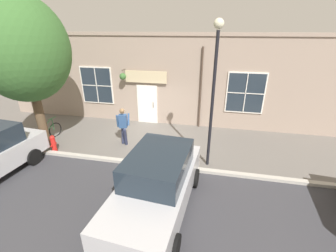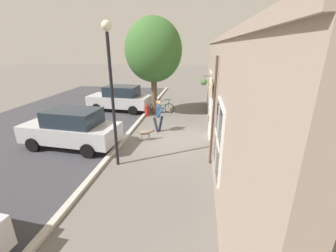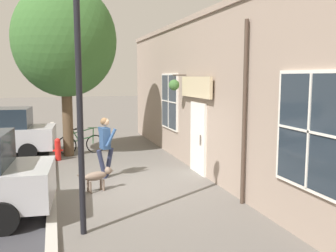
% 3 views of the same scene
% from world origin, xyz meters
% --- Properties ---
extents(ground_plane, '(90.00, 90.00, 0.00)m').
position_xyz_m(ground_plane, '(0.00, 0.00, 0.00)').
color(ground_plane, '#66605B').
extents(curb_and_road, '(10.10, 28.00, 0.12)m').
position_xyz_m(curb_and_road, '(5.85, 0.00, 0.02)').
color(curb_and_road, '#B2ADA3').
rests_on(curb_and_road, ground_plane).
extents(storefront_facade, '(0.95, 18.00, 4.67)m').
position_xyz_m(storefront_facade, '(-2.34, 0.00, 2.34)').
color(storefront_facade, gray).
rests_on(storefront_facade, ground_plane).
extents(pedestrian_walking, '(0.59, 0.55, 1.72)m').
position_xyz_m(pedestrian_walking, '(0.53, -0.93, 1.03)').
color(pedestrian_walking, '#282D47').
rests_on(pedestrian_walking, ground_plane).
extents(dog_on_leash, '(0.96, 0.43, 0.60)m').
position_xyz_m(dog_on_leash, '(0.89, 0.30, 0.38)').
color(dog_on_leash, '#7F6B5B').
rests_on(dog_on_leash, ground_plane).
extents(street_tree_by_curb, '(3.60, 3.26, 6.10)m').
position_xyz_m(street_tree_by_curb, '(1.40, -4.38, 3.98)').
color(street_tree_by_curb, brown).
rests_on(street_tree_by_curb, ground_plane).
extents(leaning_bicycle, '(1.74, 0.21, 1.01)m').
position_xyz_m(leaning_bicycle, '(0.94, -4.51, 0.38)').
color(leaning_bicycle, black).
rests_on(leaning_bicycle, ground_plane).
extents(parked_car_nearest_curb, '(4.43, 2.21, 1.75)m').
position_xyz_m(parked_car_nearest_curb, '(3.97, -4.71, 0.88)').
color(parked_car_nearest_curb, '#B7B7BC').
rests_on(parked_car_nearest_curb, ground_plane).
extents(parked_car_mid_block, '(4.43, 2.21, 1.75)m').
position_xyz_m(parked_car_mid_block, '(4.04, 1.49, 0.88)').
color(parked_car_mid_block, '#B7B7BC').
rests_on(parked_car_mid_block, ground_plane).
extents(street_lamp, '(0.32, 0.32, 5.14)m').
position_xyz_m(street_lamp, '(1.44, 2.83, 3.33)').
color(street_lamp, black).
rests_on(street_lamp, ground_plane).
extents(fire_hydrant, '(0.34, 0.20, 0.77)m').
position_xyz_m(fire_hydrant, '(1.80, -3.59, 0.40)').
color(fire_hydrant, red).
rests_on(fire_hydrant, ground_plane).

